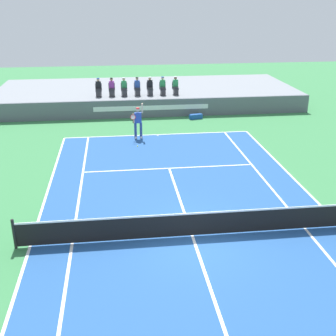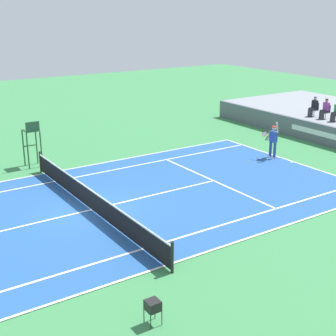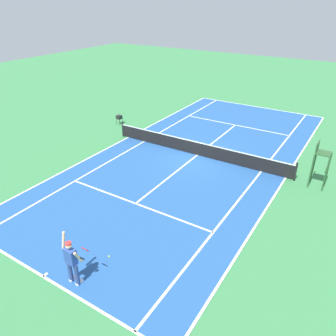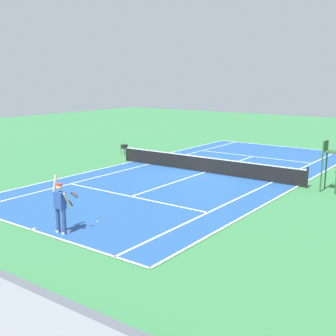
{
  "view_description": "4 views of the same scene",
  "coord_description": "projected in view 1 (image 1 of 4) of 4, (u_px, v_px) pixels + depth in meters",
  "views": [
    {
      "loc": [
        -2.47,
        -12.93,
        7.82
      ],
      "look_at": [
        -0.35,
        4.01,
        1.0
      ],
      "focal_mm": 46.45,
      "sensor_mm": 36.0,
      "label": 1
    },
    {
      "loc": [
        17.05,
        -7.52,
        7.87
      ],
      "look_at": [
        -0.35,
        4.01,
        1.0
      ],
      "focal_mm": 51.95,
      "sensor_mm": 36.0,
      "label": 2
    },
    {
      "loc": [
        -8.36,
        16.79,
        8.94
      ],
      "look_at": [
        -0.35,
        4.01,
        1.0
      ],
      "focal_mm": 35.14,
      "sensor_mm": 36.0,
      "label": 3
    },
    {
      "loc": [
        -12.78,
        20.98,
        5.39
      ],
      "look_at": [
        -0.35,
        4.01,
        1.0
      ],
      "focal_mm": 46.68,
      "sensor_mm": 36.0,
      "label": 4
    }
  ],
  "objects": [
    {
      "name": "spectator_seated_1",
      "position": [
        112.0,
        87.0,
        30.14
      ],
      "size": [
        0.44,
        0.6,
        1.27
      ],
      "color": "#474C56",
      "rests_on": "bleacher_platform"
    },
    {
      "name": "court",
      "position": [
        192.0,
        236.0,
        15.09
      ],
      "size": [
        11.08,
        23.88,
        0.03
      ],
      "color": "#235193",
      "rests_on": "ground"
    },
    {
      "name": "spectator_seated_3",
      "position": [
        137.0,
        87.0,
        30.34
      ],
      "size": [
        0.44,
        0.6,
        1.27
      ],
      "color": "#474C56",
      "rests_on": "bleacher_platform"
    },
    {
      "name": "spectator_seated_4",
      "position": [
        150.0,
        87.0,
        30.44
      ],
      "size": [
        0.44,
        0.6,
        1.27
      ],
      "color": "#474C56",
      "rests_on": "bleacher_platform"
    },
    {
      "name": "tennis_player",
      "position": [
        138.0,
        122.0,
        25.14
      ],
      "size": [
        0.76,
        0.62,
        2.08
      ],
      "color": "navy",
      "rests_on": "ground"
    },
    {
      "name": "spectator_seated_0",
      "position": [
        98.0,
        88.0,
        30.03
      ],
      "size": [
        0.44,
        0.6,
        1.27
      ],
      "color": "#474C56",
      "rests_on": "bleacher_platform"
    },
    {
      "name": "tennis_ball",
      "position": [
        137.0,
        146.0,
        24.02
      ],
      "size": [
        0.07,
        0.07,
        0.07
      ],
      "primitive_type": "sphere",
      "color": "#D1E533",
      "rests_on": "ground"
    },
    {
      "name": "spectator_seated_5",
      "position": [
        163.0,
        86.0,
        30.55
      ],
      "size": [
        0.44,
        0.6,
        1.27
      ],
      "color": "#474C56",
      "rests_on": "bleacher_platform"
    },
    {
      "name": "equipment_bag",
      "position": [
        196.0,
        116.0,
        29.4
      ],
      "size": [
        0.95,
        0.52,
        0.32
      ],
      "color": "#194799",
      "rests_on": "ground"
    },
    {
      "name": "spectator_seated_6",
      "position": [
        176.0,
        86.0,
        30.65
      ],
      "size": [
        0.44,
        0.6,
        1.27
      ],
      "color": "#474C56",
      "rests_on": "bleacher_platform"
    },
    {
      "name": "bleacher_platform",
      "position": [
        146.0,
        95.0,
        33.75
      ],
      "size": [
        22.4,
        8.63,
        1.23
      ],
      "primitive_type": "cube",
      "color": "gray",
      "rests_on": "ground"
    },
    {
      "name": "barrier_wall",
      "position": [
        151.0,
        108.0,
        29.66
      ],
      "size": [
        22.4,
        0.25,
        1.23
      ],
      "color": "#565B66",
      "rests_on": "ground"
    },
    {
      "name": "net",
      "position": [
        193.0,
        223.0,
        14.9
      ],
      "size": [
        11.98,
        0.1,
        1.07
      ],
      "color": "black",
      "rests_on": "ground"
    },
    {
      "name": "ground_plane",
      "position": [
        192.0,
        237.0,
        15.1
      ],
      "size": [
        80.0,
        80.0,
        0.0
      ],
      "primitive_type": "plane",
      "color": "#387F47"
    },
    {
      "name": "spectator_seated_2",
      "position": [
        124.0,
        87.0,
        30.23
      ],
      "size": [
        0.44,
        0.6,
        1.27
      ],
      "color": "#474C56",
      "rests_on": "bleacher_platform"
    }
  ]
}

